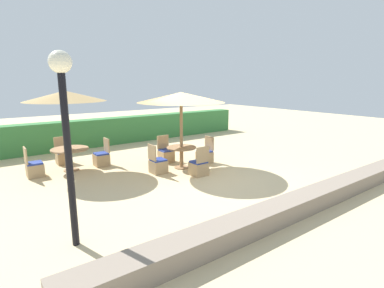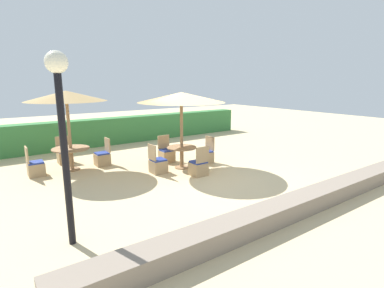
{
  "view_description": "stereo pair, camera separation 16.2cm",
  "coord_description": "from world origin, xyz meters",
  "px_view_note": "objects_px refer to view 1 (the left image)",
  "views": [
    {
      "loc": [
        -5.43,
        -6.81,
        2.86
      ],
      "look_at": [
        0.0,
        0.6,
        0.9
      ],
      "focal_mm": 28.0,
      "sensor_mm": 36.0,
      "label": 1
    },
    {
      "loc": [
        -5.3,
        -6.9,
        2.86
      ],
      "look_at": [
        0.0,
        0.6,
        0.9
      ],
      "focal_mm": 28.0,
      "sensor_mm": 36.0,
      "label": 2
    }
  ],
  "objects_px": {
    "round_table_back_left": "(70,153)",
    "patio_chair_back_left_north": "(63,156)",
    "lamp_post": "(65,112)",
    "round_table_center": "(181,152)",
    "patio_chair_center_north": "(166,155)",
    "patio_chair_center_south": "(199,167)",
    "patio_chair_back_left_east": "(102,158)",
    "parasol_center": "(181,98)",
    "patio_chair_center_east": "(205,156)",
    "patio_chair_center_west": "(158,165)",
    "parasol_back_left": "(65,96)",
    "patio_chair_back_left_west": "(34,168)"
  },
  "relations": [
    {
      "from": "round_table_back_left",
      "to": "patio_chair_back_left_north",
      "type": "distance_m",
      "value": 1.07
    },
    {
      "from": "lamp_post",
      "to": "round_table_center",
      "type": "height_order",
      "value": "lamp_post"
    },
    {
      "from": "patio_chair_center_north",
      "to": "patio_chair_center_south",
      "type": "height_order",
      "value": "same"
    },
    {
      "from": "lamp_post",
      "to": "patio_chair_back_left_east",
      "type": "distance_m",
      "value": 5.54
    },
    {
      "from": "parasol_center",
      "to": "round_table_center",
      "type": "bearing_deg",
      "value": -108.97
    },
    {
      "from": "round_table_back_left",
      "to": "parasol_center",
      "type": "bearing_deg",
      "value": -31.32
    },
    {
      "from": "round_table_back_left",
      "to": "patio_chair_center_east",
      "type": "bearing_deg",
      "value": -24.38
    },
    {
      "from": "patio_chair_center_east",
      "to": "patio_chair_center_south",
      "type": "relative_size",
      "value": 1.0
    },
    {
      "from": "parasol_center",
      "to": "patio_chair_center_west",
      "type": "height_order",
      "value": "parasol_center"
    },
    {
      "from": "parasol_center",
      "to": "patio_chair_center_east",
      "type": "relative_size",
      "value": 3.02
    },
    {
      "from": "patio_chair_center_east",
      "to": "patio_chair_center_north",
      "type": "height_order",
      "value": "same"
    },
    {
      "from": "patio_chair_center_east",
      "to": "patio_chair_center_south",
      "type": "bearing_deg",
      "value": 133.95
    },
    {
      "from": "parasol_back_left",
      "to": "parasol_center",
      "type": "xyz_separation_m",
      "value": [
        3.05,
        -1.86,
        -0.05
      ]
    },
    {
      "from": "patio_chair_center_north",
      "to": "parasol_back_left",
      "type": "bearing_deg",
      "value": -16.33
    },
    {
      "from": "round_table_back_left",
      "to": "lamp_post",
      "type": "bearing_deg",
      "value": -103.8
    },
    {
      "from": "patio_chair_back_left_east",
      "to": "patio_chair_center_west",
      "type": "xyz_separation_m",
      "value": [
        1.12,
        -1.86,
        0.0
      ]
    },
    {
      "from": "parasol_center",
      "to": "patio_chair_center_north",
      "type": "distance_m",
      "value": 2.28
    },
    {
      "from": "patio_chair_back_left_east",
      "to": "patio_chair_center_west",
      "type": "distance_m",
      "value": 2.17
    },
    {
      "from": "patio_chair_back_left_west",
      "to": "patio_chair_center_east",
      "type": "relative_size",
      "value": 1.0
    },
    {
      "from": "patio_chair_back_left_west",
      "to": "patio_chair_center_south",
      "type": "distance_m",
      "value": 4.96
    },
    {
      "from": "patio_chair_back_left_north",
      "to": "round_table_center",
      "type": "height_order",
      "value": "patio_chair_back_left_north"
    },
    {
      "from": "round_table_center",
      "to": "patio_chair_center_west",
      "type": "relative_size",
      "value": 1.04
    },
    {
      "from": "lamp_post",
      "to": "patio_chair_back_left_north",
      "type": "height_order",
      "value": "lamp_post"
    },
    {
      "from": "patio_chair_center_north",
      "to": "round_table_back_left",
      "type": "bearing_deg",
      "value": -16.33
    },
    {
      "from": "patio_chair_back_left_east",
      "to": "patio_chair_back_left_west",
      "type": "relative_size",
      "value": 1.0
    },
    {
      "from": "lamp_post",
      "to": "patio_chair_center_north",
      "type": "relative_size",
      "value": 3.57
    },
    {
      "from": "round_table_back_left",
      "to": "parasol_back_left",
      "type": "bearing_deg",
      "value": 135.0
    },
    {
      "from": "lamp_post",
      "to": "parasol_center",
      "type": "bearing_deg",
      "value": 33.94
    },
    {
      "from": "patio_chair_center_west",
      "to": "round_table_back_left",
      "type": "bearing_deg",
      "value": -131.63
    },
    {
      "from": "parasol_back_left",
      "to": "patio_chair_center_east",
      "type": "height_order",
      "value": "parasol_back_left"
    },
    {
      "from": "lamp_post",
      "to": "round_table_center",
      "type": "xyz_separation_m",
      "value": [
        4.2,
        2.83,
        -1.81
      ]
    },
    {
      "from": "parasol_back_left",
      "to": "patio_chair_center_east",
      "type": "xyz_separation_m",
      "value": [
        4.06,
        -1.84,
        -2.11
      ]
    },
    {
      "from": "patio_chair_center_south",
      "to": "lamp_post",
      "type": "bearing_deg",
      "value": -156.19
    },
    {
      "from": "patio_chair_center_east",
      "to": "patio_chair_center_west",
      "type": "relative_size",
      "value": 1.0
    },
    {
      "from": "patio_chair_center_west",
      "to": "parasol_back_left",
      "type": "bearing_deg",
      "value": -131.63
    },
    {
      "from": "parasol_center",
      "to": "patio_chair_center_south",
      "type": "relative_size",
      "value": 3.02
    },
    {
      "from": "parasol_back_left",
      "to": "patio_chair_center_north",
      "type": "distance_m",
      "value": 3.8
    },
    {
      "from": "patio_chair_center_south",
      "to": "patio_chair_center_west",
      "type": "relative_size",
      "value": 1.0
    },
    {
      "from": "patio_chair_back_left_east",
      "to": "parasol_center",
      "type": "distance_m",
      "value": 3.43
    },
    {
      "from": "patio_chair_center_west",
      "to": "round_table_center",
      "type": "bearing_deg",
      "value": 92.04
    },
    {
      "from": "patio_chair_center_south",
      "to": "patio_chair_back_left_north",
      "type": "bearing_deg",
      "value": 127.93
    },
    {
      "from": "patio_chair_back_left_east",
      "to": "round_table_center",
      "type": "relative_size",
      "value": 0.96
    },
    {
      "from": "parasol_back_left",
      "to": "patio_chair_back_left_east",
      "type": "relative_size",
      "value": 2.74
    },
    {
      "from": "patio_chair_center_west",
      "to": "patio_chair_back_left_north",
      "type": "bearing_deg",
      "value": -143.94
    },
    {
      "from": "parasol_back_left",
      "to": "patio_chair_center_east",
      "type": "bearing_deg",
      "value": -24.38
    },
    {
      "from": "lamp_post",
      "to": "round_table_back_left",
      "type": "xyz_separation_m",
      "value": [
        1.15,
        4.68,
        -1.76
      ]
    },
    {
      "from": "parasol_back_left",
      "to": "patio_chair_center_north",
      "type": "height_order",
      "value": "parasol_back_left"
    },
    {
      "from": "patio_chair_back_left_east",
      "to": "patio_chair_center_north",
      "type": "xyz_separation_m",
      "value": [
        2.02,
        -0.86,
        0.0
      ]
    },
    {
      "from": "round_table_back_left",
      "to": "parasol_center",
      "type": "xyz_separation_m",
      "value": [
        3.05,
        -1.86,
        1.73
      ]
    },
    {
      "from": "patio_chair_back_left_north",
      "to": "patio_chair_center_east",
      "type": "bearing_deg",
      "value": 144.81
    }
  ]
}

